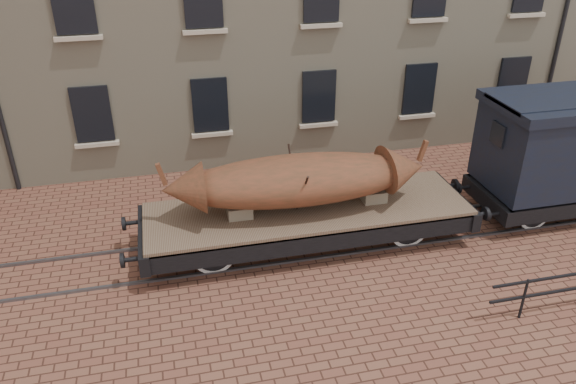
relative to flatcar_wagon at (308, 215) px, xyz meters
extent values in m
plane|color=brown|center=(0.68, 0.00, -0.86)|extent=(90.00, 90.00, 0.00)
cube|color=black|center=(-5.32, 4.96, 1.34)|extent=(1.10, 0.12, 1.70)
cube|color=#C3B298|center=(-5.32, 4.90, 0.39)|extent=(1.30, 0.18, 0.12)
cube|color=black|center=(-1.82, 4.96, 1.34)|extent=(1.10, 0.12, 1.70)
cube|color=#C3B298|center=(-1.82, 4.90, 0.39)|extent=(1.30, 0.18, 0.12)
cube|color=black|center=(1.68, 4.96, 1.34)|extent=(1.10, 0.12, 1.70)
cube|color=#C3B298|center=(1.68, 4.90, 0.39)|extent=(1.30, 0.18, 0.12)
cube|color=black|center=(5.18, 4.96, 1.34)|extent=(1.10, 0.12, 1.70)
cube|color=#C3B298|center=(5.18, 4.90, 0.39)|extent=(1.30, 0.18, 0.12)
cube|color=black|center=(8.68, 4.96, 1.34)|extent=(1.10, 0.12, 1.70)
cube|color=#C3B298|center=(8.68, 4.90, 0.39)|extent=(1.30, 0.18, 0.12)
cube|color=black|center=(-5.32, 4.96, 4.54)|extent=(1.10, 0.12, 1.70)
cube|color=#C3B298|center=(-5.32, 4.90, 3.59)|extent=(1.30, 0.18, 0.12)
cube|color=#C3B298|center=(-1.82, 4.90, 3.59)|extent=(1.30, 0.18, 0.12)
cube|color=#C3B298|center=(1.68, 4.90, 3.59)|extent=(1.30, 0.18, 0.12)
cube|color=#C3B298|center=(5.18, 4.90, 3.59)|extent=(1.30, 0.18, 0.12)
cube|color=#C3B298|center=(8.68, 4.90, 3.59)|extent=(1.30, 0.18, 0.12)
cube|color=#59595E|center=(0.68, -0.72, -0.83)|extent=(30.00, 0.08, 0.06)
cube|color=#59595E|center=(0.68, 0.72, -0.83)|extent=(30.00, 0.08, 0.06)
cylinder|color=black|center=(3.68, -3.80, -0.36)|extent=(0.06, 0.06, 1.00)
cube|color=brown|center=(0.00, 0.00, 0.15)|extent=(8.07, 2.37, 0.13)
cube|color=black|center=(0.00, -1.10, -0.11)|extent=(8.07, 0.17, 0.48)
cube|color=black|center=(0.00, 1.10, -0.11)|extent=(8.07, 0.17, 0.48)
cube|color=black|center=(-4.03, 0.00, -0.11)|extent=(0.24, 2.47, 0.48)
cylinder|color=black|center=(-4.34, -0.81, -0.11)|extent=(0.38, 0.11, 0.11)
cylinder|color=black|center=(-4.52, -0.81, -0.11)|extent=(0.09, 0.34, 0.34)
cylinder|color=black|center=(-4.34, 0.81, -0.11)|extent=(0.38, 0.11, 0.11)
cylinder|color=black|center=(-4.52, 0.81, -0.11)|extent=(0.09, 0.34, 0.34)
cube|color=black|center=(4.03, 0.00, -0.11)|extent=(0.24, 2.47, 0.48)
cylinder|color=black|center=(4.34, -0.81, -0.11)|extent=(0.38, 0.11, 0.11)
cylinder|color=black|center=(4.52, -0.81, -0.11)|extent=(0.09, 0.34, 0.34)
cylinder|color=black|center=(4.34, 0.81, -0.11)|extent=(0.38, 0.11, 0.11)
cylinder|color=black|center=(4.52, 0.81, -0.11)|extent=(0.09, 0.34, 0.34)
cylinder|color=black|center=(-2.47, 0.00, -0.34)|extent=(0.11, 2.04, 0.11)
cylinder|color=silver|center=(-2.47, -0.72, -0.34)|extent=(1.03, 0.08, 1.03)
cylinder|color=black|center=(-2.47, -0.72, -0.34)|extent=(0.85, 0.11, 0.85)
cube|color=black|center=(-2.47, -0.85, -0.08)|extent=(0.97, 0.09, 0.11)
cylinder|color=silver|center=(-2.47, 0.72, -0.34)|extent=(1.03, 0.08, 1.03)
cylinder|color=black|center=(-2.47, 0.72, -0.34)|extent=(0.85, 0.11, 0.85)
cube|color=black|center=(-2.47, 0.85, -0.08)|extent=(0.97, 0.09, 0.11)
cylinder|color=black|center=(2.47, 0.00, -0.34)|extent=(0.11, 2.04, 0.11)
cylinder|color=silver|center=(2.47, -0.72, -0.34)|extent=(1.03, 0.08, 1.03)
cylinder|color=black|center=(2.47, -0.72, -0.34)|extent=(0.85, 0.11, 0.85)
cube|color=black|center=(2.47, -0.85, -0.08)|extent=(0.97, 0.09, 0.11)
cylinder|color=silver|center=(2.47, 0.72, -0.34)|extent=(1.03, 0.08, 1.03)
cylinder|color=black|center=(2.47, 0.72, -0.34)|extent=(0.85, 0.11, 0.85)
cube|color=black|center=(2.47, 0.85, -0.08)|extent=(0.97, 0.09, 0.11)
cube|color=black|center=(0.00, 0.00, -0.27)|extent=(4.30, 0.06, 0.06)
cube|color=#847556|center=(-1.72, 0.00, 0.37)|extent=(0.59, 0.54, 0.30)
cube|color=#847556|center=(1.72, 0.00, 0.37)|extent=(0.59, 0.54, 0.30)
ellipsoid|color=brown|center=(-0.27, 0.00, 1.02)|extent=(5.82, 1.94, 1.15)
cone|color=brown|center=(-3.01, 0.07, 1.07)|extent=(1.02, 1.12, 1.09)
cube|color=brown|center=(-3.46, 0.08, 1.50)|extent=(0.23, 0.13, 0.56)
cone|color=brown|center=(2.46, -0.07, 1.07)|extent=(1.02, 1.12, 1.09)
cube|color=brown|center=(2.91, -0.08, 1.50)|extent=(0.23, 0.13, 0.56)
cylinder|color=black|center=(-0.27, -0.47, 0.89)|extent=(0.05, 0.99, 1.38)
cylinder|color=black|center=(-0.27, 0.47, 0.89)|extent=(0.05, 0.99, 1.38)
cube|color=black|center=(7.89, 1.05, -0.19)|extent=(5.71, 0.15, 0.43)
cube|color=black|center=(5.03, 0.00, -0.19)|extent=(0.21, 2.28, 0.43)
cylinder|color=black|center=(4.61, -0.76, -0.19)|extent=(0.08, 0.30, 0.30)
cylinder|color=black|center=(4.61, 0.76, -0.19)|extent=(0.08, 0.30, 0.30)
cylinder|color=black|center=(6.08, 0.00, -0.40)|extent=(0.10, 1.81, 0.10)
cylinder|color=silver|center=(6.08, -0.72, -0.40)|extent=(0.91, 0.07, 0.91)
cylinder|color=black|center=(6.08, -0.72, -0.40)|extent=(0.75, 0.10, 0.75)
cylinder|color=silver|center=(6.08, 0.72, -0.40)|extent=(0.91, 0.07, 0.91)
cylinder|color=black|center=(6.08, 0.72, -0.40)|extent=(0.75, 0.10, 0.75)
cube|color=black|center=(5.01, 0.00, 1.71)|extent=(0.08, 0.57, 0.57)
camera|label=1|loc=(-3.28, -11.71, 7.22)|focal=35.00mm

